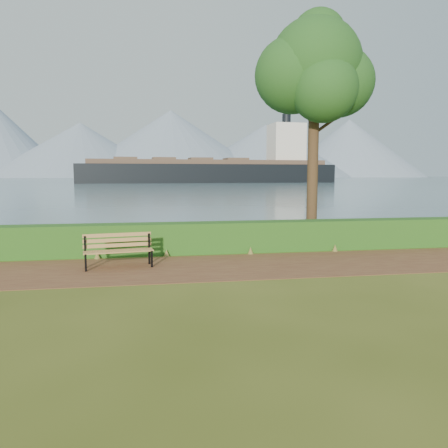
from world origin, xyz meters
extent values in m
plane|color=#485117|center=(0.00, 0.00, 0.00)|extent=(140.00, 140.00, 0.00)
cube|color=brown|center=(0.00, 0.30, 0.01)|extent=(40.00, 3.40, 0.01)
cube|color=#1D4E16|center=(0.00, 2.60, 0.50)|extent=(32.00, 0.85, 1.00)
cube|color=#405B67|center=(0.00, 260.00, 0.01)|extent=(700.00, 510.00, 0.00)
cone|color=gray|center=(-60.00, 395.00, 24.00)|extent=(160.00, 160.00, 48.00)
cone|color=gray|center=(20.00, 405.00, 31.00)|extent=(190.00, 190.00, 62.00)
cone|color=gray|center=(110.00, 400.00, 25.00)|extent=(170.00, 170.00, 50.00)
cone|color=gray|center=(200.00, 410.00, 29.00)|extent=(150.00, 150.00, 58.00)
cone|color=gray|center=(-10.00, 430.00, 17.50)|extent=(120.00, 120.00, 35.00)
cone|color=gray|center=(150.00, 425.00, 20.00)|extent=(130.00, 130.00, 40.00)
cube|color=black|center=(-3.30, 0.30, 0.23)|extent=(0.06, 0.07, 0.47)
cube|color=black|center=(-3.36, 0.75, 0.45)|extent=(0.06, 0.07, 0.90)
cube|color=black|center=(-3.33, 0.53, 0.44)|extent=(0.13, 0.54, 0.05)
cube|color=black|center=(-1.57, 0.56, 0.23)|extent=(0.06, 0.07, 0.47)
cube|color=black|center=(-1.64, 1.01, 0.45)|extent=(0.06, 0.07, 0.90)
cube|color=black|center=(-1.60, 0.79, 0.44)|extent=(0.13, 0.54, 0.05)
cube|color=#9A653B|center=(-2.44, 0.46, 0.47)|extent=(1.87, 0.37, 0.04)
cube|color=#9A653B|center=(-2.46, 0.59, 0.47)|extent=(1.87, 0.37, 0.04)
cube|color=#9A653B|center=(-2.48, 0.72, 0.47)|extent=(1.87, 0.37, 0.04)
cube|color=#9A653B|center=(-2.50, 0.85, 0.47)|extent=(1.87, 0.37, 0.04)
cube|color=#9A653B|center=(-2.50, 0.91, 0.59)|extent=(1.86, 0.32, 0.11)
cube|color=#9A653B|center=(-2.50, 0.91, 0.74)|extent=(1.86, 0.32, 0.11)
cube|color=#9A653B|center=(-2.50, 0.91, 0.88)|extent=(1.86, 0.32, 0.11)
cylinder|color=#382416|center=(4.48, 4.18, 3.58)|extent=(0.40, 0.40, 7.17)
sphere|color=#1A501A|center=(4.48, 4.18, 6.57)|extent=(3.38, 3.38, 3.38)
sphere|color=#1A501A|center=(5.42, 4.16, 5.97)|extent=(2.59, 2.59, 2.59)
sphere|color=#1A501A|center=(3.66, 4.25, 6.17)|extent=(2.79, 2.79, 2.79)
sphere|color=#1A501A|center=(4.53, 3.42, 5.57)|extent=(2.39, 2.39, 2.39)
sphere|color=#1A501A|center=(4.30, 4.87, 7.07)|extent=(2.19, 2.19, 2.19)
sphere|color=#1A501A|center=(4.60, 4.24, 7.56)|extent=(1.99, 1.99, 1.99)
cylinder|color=#382416|center=(4.92, 4.18, 4.38)|extent=(1.05, 0.12, 0.78)
cylinder|color=#382416|center=(4.08, 4.27, 4.88)|extent=(0.81, 0.38, 0.72)
cube|color=black|center=(17.04, 123.81, 1.70)|extent=(79.47, 16.46, 7.89)
cube|color=brown|center=(17.04, 123.81, 6.32)|extent=(73.10, 14.90, 1.35)
cube|color=silver|center=(42.26, 125.11, 12.41)|extent=(10.62, 9.81, 12.40)
cylinder|color=black|center=(42.26, 125.11, 19.74)|extent=(2.71, 2.71, 3.95)
cube|color=brown|center=(-8.18, 122.51, 7.22)|extent=(7.14, 7.78, 0.90)
cube|color=brown|center=(3.08, 123.09, 7.22)|extent=(7.14, 7.78, 0.90)
cube|color=brown|center=(14.34, 123.67, 7.22)|extent=(7.14, 7.78, 0.90)
cube|color=brown|center=(25.60, 124.25, 7.22)|extent=(7.14, 7.78, 0.90)
camera|label=1|loc=(-1.62, -11.52, 2.57)|focal=35.00mm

